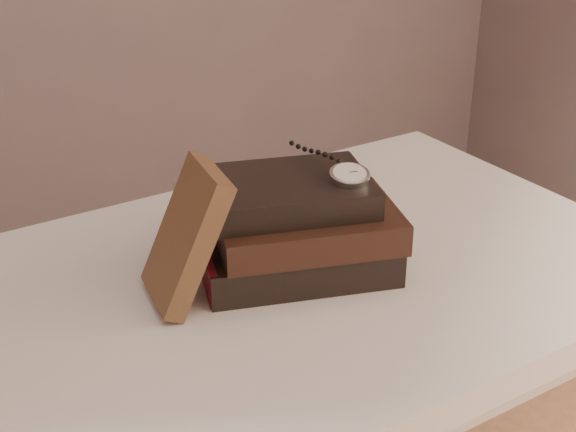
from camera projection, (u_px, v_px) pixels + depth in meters
table at (268, 339)px, 1.07m from camera, size 1.00×0.60×0.75m
book_stack at (296, 228)px, 1.03m from camera, size 0.28×0.24×0.12m
journal at (186, 236)px, 0.95m from camera, size 0.11×0.12×0.17m
pocket_watch at (347, 174)px, 1.00m from camera, size 0.06×0.16×0.02m
eyeglasses at (217, 199)px, 1.07m from camera, size 0.13×0.14×0.05m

